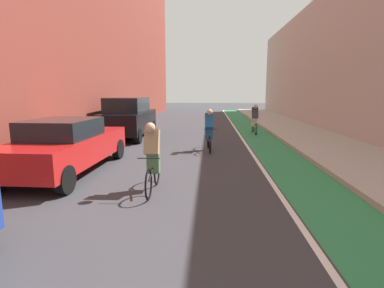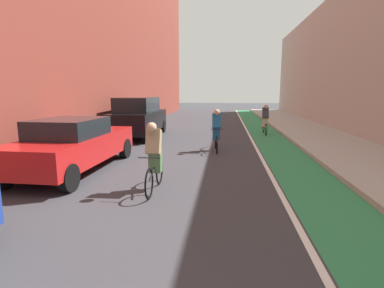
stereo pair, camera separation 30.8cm
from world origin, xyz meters
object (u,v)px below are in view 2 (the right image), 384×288
object	(u,v)px
parked_suv_black	(139,117)
parked_sedan_red	(74,144)
cyclist_far	(265,118)
cyclist_mid	(154,155)
cyclist_trailing	(216,129)

from	to	relation	value
parked_suv_black	parked_sedan_red	bearing A→B (deg)	-90.02
parked_sedan_red	cyclist_far	size ratio (longest dim) A/B	2.85
parked_sedan_red	cyclist_mid	distance (m)	3.08
parked_sedan_red	cyclist_far	distance (m)	10.47
cyclist_trailing	cyclist_far	distance (m)	5.47
parked_suv_black	cyclist_trailing	size ratio (longest dim) A/B	2.74
parked_sedan_red	cyclist_mid	world-z (taller)	cyclist_mid
parked_sedan_red	cyclist_far	world-z (taller)	cyclist_far
parked_suv_black	cyclist_mid	size ratio (longest dim) A/B	2.75
parked_suv_black	cyclist_far	bearing A→B (deg)	15.40
parked_suv_black	cyclist_far	size ratio (longest dim) A/B	2.84
cyclist_mid	cyclist_trailing	distance (m)	5.00
cyclist_mid	cyclist_far	bearing A→B (deg)	69.13
parked_suv_black	cyclist_far	distance (m)	6.66
cyclist_trailing	cyclist_mid	bearing A→B (deg)	-104.59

